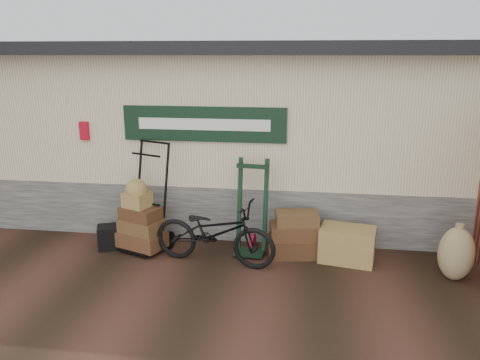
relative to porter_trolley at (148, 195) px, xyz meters
name	(u,v)px	position (x,y,z in m)	size (l,w,h in m)	color
ground	(213,266)	(1.13, -0.55, -0.87)	(80.00, 80.00, 0.00)	black
station_building	(239,128)	(1.12, 2.18, 0.75)	(14.40, 4.10, 3.20)	#4C4C47
porter_trolley	(148,195)	(0.00, 0.00, 0.00)	(0.87, 0.65, 1.74)	black
green_barrow	(252,207)	(1.64, 0.03, -0.13)	(0.53, 0.45, 1.48)	black
suitcase_stack	(294,233)	(2.30, 0.01, -0.52)	(0.79, 0.50, 0.70)	#3D2513
wicker_hamper	(347,244)	(3.10, -0.09, -0.61)	(0.79, 0.52, 0.52)	olive
black_trunk	(110,237)	(-0.62, -0.14, -0.68)	(0.37, 0.32, 0.37)	black
bicycle	(214,229)	(1.15, -0.45, -0.33)	(1.86, 0.65, 1.08)	black
burlap_sack_left	(456,254)	(4.52, -0.50, -0.49)	(0.48, 0.40, 0.76)	#8D704C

